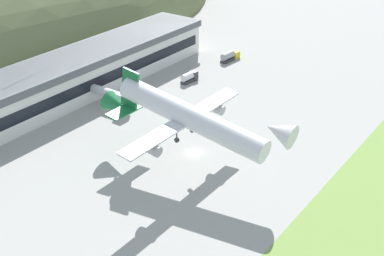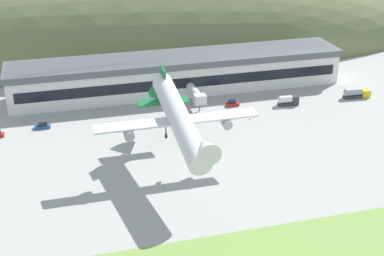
{
  "view_description": "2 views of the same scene",
  "coord_description": "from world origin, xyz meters",
  "px_view_note": "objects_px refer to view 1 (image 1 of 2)",
  "views": [
    {
      "loc": [
        -88.3,
        -63.08,
        62.98
      ],
      "look_at": [
        -10.94,
        -7.33,
        13.36
      ],
      "focal_mm": 50.0,
      "sensor_mm": 36.0,
      "label": 1
    },
    {
      "loc": [
        -33.39,
        -111.07,
        62.4
      ],
      "look_at": [
        -4.83,
        -6.18,
        11.7
      ],
      "focal_mm": 50.0,
      "sensor_mm": 36.0,
      "label": 2
    }
  ],
  "objects_px": {
    "terminal_building": "(68,75)",
    "fuel_truck": "(189,77)",
    "cargo_airplane": "(187,117)",
    "box_truck": "(230,56)",
    "traffic_cone_0": "(178,103)",
    "service_car_0": "(144,94)",
    "jetway_0": "(112,95)"
  },
  "relations": [
    {
      "from": "cargo_airplane",
      "to": "service_car_0",
      "type": "xyz_separation_m",
      "value": [
        25.15,
        33.8,
        -12.57
      ]
    },
    {
      "from": "terminal_building",
      "to": "box_truck",
      "type": "height_order",
      "value": "terminal_building"
    },
    {
      "from": "service_car_0",
      "to": "fuel_truck",
      "type": "xyz_separation_m",
      "value": [
        16.56,
        -3.96,
        0.79
      ]
    },
    {
      "from": "jetway_0",
      "to": "terminal_building",
      "type": "bearing_deg",
      "value": 96.16
    },
    {
      "from": "cargo_airplane",
      "to": "service_car_0",
      "type": "relative_size",
      "value": 12.2
    },
    {
      "from": "service_car_0",
      "to": "cargo_airplane",
      "type": "bearing_deg",
      "value": -126.65
    },
    {
      "from": "terminal_building",
      "to": "fuel_truck",
      "type": "xyz_separation_m",
      "value": [
        29.04,
        -21.16,
        -5.07
      ]
    },
    {
      "from": "box_truck",
      "to": "service_car_0",
      "type": "bearing_deg",
      "value": 174.27
    },
    {
      "from": "service_car_0",
      "to": "fuel_truck",
      "type": "distance_m",
      "value": 17.05
    },
    {
      "from": "fuel_truck",
      "to": "box_truck",
      "type": "height_order",
      "value": "box_truck"
    },
    {
      "from": "service_car_0",
      "to": "box_truck",
      "type": "bearing_deg",
      "value": -5.73
    },
    {
      "from": "fuel_truck",
      "to": "traffic_cone_0",
      "type": "xyz_separation_m",
      "value": [
        -15.12,
        -7.16,
        -1.21
      ]
    },
    {
      "from": "terminal_building",
      "to": "service_car_0",
      "type": "height_order",
      "value": "terminal_building"
    },
    {
      "from": "terminal_building",
      "to": "traffic_cone_0",
      "type": "relative_size",
      "value": 184.41
    },
    {
      "from": "cargo_airplane",
      "to": "fuel_truck",
      "type": "relative_size",
      "value": 7.67
    },
    {
      "from": "box_truck",
      "to": "terminal_building",
      "type": "bearing_deg",
      "value": 157.92
    },
    {
      "from": "terminal_building",
      "to": "service_car_0",
      "type": "distance_m",
      "value": 22.04
    },
    {
      "from": "jetway_0",
      "to": "cargo_airplane",
      "type": "bearing_deg",
      "value": -111.69
    },
    {
      "from": "terminal_building",
      "to": "traffic_cone_0",
      "type": "xyz_separation_m",
      "value": [
        13.92,
        -28.32,
        -6.27
      ]
    },
    {
      "from": "jetway_0",
      "to": "box_truck",
      "type": "relative_size",
      "value": 1.48
    },
    {
      "from": "jetway_0",
      "to": "traffic_cone_0",
      "type": "relative_size",
      "value": 21.93
    },
    {
      "from": "service_car_0",
      "to": "fuel_truck",
      "type": "bearing_deg",
      "value": -13.45
    },
    {
      "from": "jetway_0",
      "to": "fuel_truck",
      "type": "relative_size",
      "value": 2.04
    },
    {
      "from": "jetway_0",
      "to": "box_truck",
      "type": "xyz_separation_m",
      "value": [
        50.6,
        -6.13,
        -2.5
      ]
    },
    {
      "from": "box_truck",
      "to": "traffic_cone_0",
      "type": "distance_m",
      "value": 38.99
    },
    {
      "from": "cargo_airplane",
      "to": "box_truck",
      "type": "relative_size",
      "value": 5.58
    },
    {
      "from": "terminal_building",
      "to": "cargo_airplane",
      "type": "xyz_separation_m",
      "value": [
        -12.67,
        -51.0,
        6.72
      ]
    },
    {
      "from": "jetway_0",
      "to": "service_car_0",
      "type": "height_order",
      "value": "jetway_0"
    },
    {
      "from": "service_car_0",
      "to": "box_truck",
      "type": "xyz_separation_m",
      "value": [
        39.75,
        -3.99,
        0.79
      ]
    },
    {
      "from": "traffic_cone_0",
      "to": "terminal_building",
      "type": "bearing_deg",
      "value": 116.17
    },
    {
      "from": "cargo_airplane",
      "to": "terminal_building",
      "type": "bearing_deg",
      "value": 76.05
    },
    {
      "from": "cargo_airplane",
      "to": "box_truck",
      "type": "distance_m",
      "value": 72.38
    }
  ]
}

